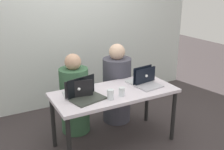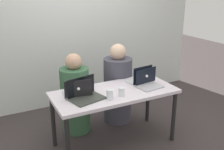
{
  "view_description": "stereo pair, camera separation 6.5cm",
  "coord_description": "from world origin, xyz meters",
  "px_view_note": "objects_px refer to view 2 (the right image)",
  "views": [
    {
      "loc": [
        -1.39,
        -2.51,
        1.9
      ],
      "look_at": [
        0.0,
        0.07,
        0.89
      ],
      "focal_mm": 42.0,
      "sensor_mm": 36.0,
      "label": 1
    },
    {
      "loc": [
        -1.33,
        -2.54,
        1.9
      ],
      "look_at": [
        0.0,
        0.07,
        0.89
      ],
      "focal_mm": 42.0,
      "sensor_mm": 36.0,
      "label": 2
    }
  ],
  "objects_px": {
    "laptop_front_right": "(147,82)",
    "laptop_front_left": "(85,94)",
    "water_glass_center": "(122,92)",
    "person_on_left": "(75,98)",
    "water_glass_left": "(110,95)",
    "laptop_back_right": "(142,79)",
    "person_on_right": "(118,88)",
    "laptop_back_left": "(77,92)"
  },
  "relations": [
    {
      "from": "laptop_back_right",
      "to": "person_on_left",
      "type": "bearing_deg",
      "value": -37.62
    },
    {
      "from": "laptop_front_right",
      "to": "person_on_left",
      "type": "bearing_deg",
      "value": 135.97
    },
    {
      "from": "water_glass_left",
      "to": "water_glass_center",
      "type": "bearing_deg",
      "value": 5.78
    },
    {
      "from": "laptop_back_right",
      "to": "water_glass_center",
      "type": "height_order",
      "value": "laptop_back_right"
    },
    {
      "from": "person_on_right",
      "to": "water_glass_left",
      "type": "xyz_separation_m",
      "value": [
        -0.47,
        -0.7,
        0.25
      ]
    },
    {
      "from": "laptop_back_left",
      "to": "water_glass_left",
      "type": "xyz_separation_m",
      "value": [
        0.28,
        -0.26,
        0.0
      ]
    },
    {
      "from": "laptop_front_right",
      "to": "water_glass_left",
      "type": "height_order",
      "value": "laptop_front_right"
    },
    {
      "from": "laptop_front_right",
      "to": "laptop_back_left",
      "type": "relative_size",
      "value": 0.95
    },
    {
      "from": "water_glass_left",
      "to": "water_glass_center",
      "type": "distance_m",
      "value": 0.16
    },
    {
      "from": "laptop_front_right",
      "to": "laptop_back_right",
      "type": "bearing_deg",
      "value": 76.91
    },
    {
      "from": "water_glass_left",
      "to": "person_on_right",
      "type": "bearing_deg",
      "value": 55.84
    },
    {
      "from": "person_on_right",
      "to": "water_glass_center",
      "type": "bearing_deg",
      "value": 74.76
    },
    {
      "from": "laptop_front_right",
      "to": "laptop_front_left",
      "type": "bearing_deg",
      "value": 172.9
    },
    {
      "from": "person_on_right",
      "to": "water_glass_center",
      "type": "xyz_separation_m",
      "value": [
        -0.32,
        -0.68,
        0.24
      ]
    },
    {
      "from": "laptop_back_left",
      "to": "water_glass_center",
      "type": "bearing_deg",
      "value": 161.2
    },
    {
      "from": "laptop_back_left",
      "to": "laptop_back_right",
      "type": "height_order",
      "value": "laptop_back_right"
    },
    {
      "from": "laptop_front_left",
      "to": "person_on_right",
      "type": "bearing_deg",
      "value": 24.39
    },
    {
      "from": "laptop_back_right",
      "to": "laptop_front_left",
      "type": "height_order",
      "value": "laptop_front_left"
    },
    {
      "from": "person_on_right",
      "to": "water_glass_center",
      "type": "distance_m",
      "value": 0.79
    },
    {
      "from": "water_glass_center",
      "to": "person_on_left",
      "type": "bearing_deg",
      "value": 115.39
    },
    {
      "from": "laptop_back_left",
      "to": "water_glass_center",
      "type": "distance_m",
      "value": 0.5
    },
    {
      "from": "laptop_front_right",
      "to": "laptop_front_left",
      "type": "height_order",
      "value": "laptop_front_right"
    },
    {
      "from": "water_glass_center",
      "to": "laptop_front_left",
      "type": "bearing_deg",
      "value": 162.89
    },
    {
      "from": "laptop_back_right",
      "to": "water_glass_center",
      "type": "relative_size",
      "value": 3.41
    },
    {
      "from": "laptop_back_right",
      "to": "laptop_front_left",
      "type": "relative_size",
      "value": 0.86
    },
    {
      "from": "person_on_left",
      "to": "laptop_front_right",
      "type": "bearing_deg",
      "value": 130.32
    },
    {
      "from": "person_on_left",
      "to": "laptop_back_right",
      "type": "height_order",
      "value": "person_on_left"
    },
    {
      "from": "person_on_right",
      "to": "laptop_front_left",
      "type": "relative_size",
      "value": 2.82
    },
    {
      "from": "person_on_right",
      "to": "laptop_back_left",
      "type": "xyz_separation_m",
      "value": [
        -0.76,
        -0.44,
        0.25
      ]
    },
    {
      "from": "water_glass_center",
      "to": "laptop_front_right",
      "type": "bearing_deg",
      "value": 16.49
    },
    {
      "from": "person_on_left",
      "to": "person_on_right",
      "type": "height_order",
      "value": "person_on_right"
    },
    {
      "from": "water_glass_left",
      "to": "laptop_back_left",
      "type": "bearing_deg",
      "value": 137.99
    },
    {
      "from": "water_glass_left",
      "to": "person_on_left",
      "type": "bearing_deg",
      "value": 103.44
    },
    {
      "from": "laptop_front_right",
      "to": "water_glass_left",
      "type": "relative_size",
      "value": 2.92
    },
    {
      "from": "person_on_left",
      "to": "laptop_back_right",
      "type": "distance_m",
      "value": 0.92
    },
    {
      "from": "laptop_back_right",
      "to": "water_glass_left",
      "type": "relative_size",
      "value": 3.13
    },
    {
      "from": "person_on_right",
      "to": "water_glass_center",
      "type": "height_order",
      "value": "person_on_right"
    },
    {
      "from": "person_on_right",
      "to": "laptop_front_left",
      "type": "height_order",
      "value": "person_on_right"
    },
    {
      "from": "person_on_left",
      "to": "water_glass_center",
      "type": "relative_size",
      "value": 10.62
    },
    {
      "from": "laptop_front_right",
      "to": "laptop_back_left",
      "type": "xyz_separation_m",
      "value": [
        -0.87,
        0.11,
        -0.0
      ]
    },
    {
      "from": "laptop_back_left",
      "to": "water_glass_left",
      "type": "bearing_deg",
      "value": 147.74
    },
    {
      "from": "laptop_front_right",
      "to": "laptop_back_right",
      "type": "height_order",
      "value": "laptop_front_right"
    }
  ]
}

